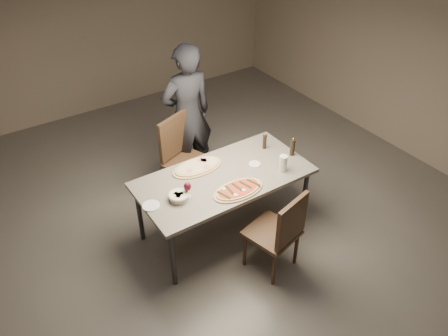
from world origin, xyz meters
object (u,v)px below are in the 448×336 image
dining_table (224,180)px  carafe (283,163)px  chair_near (280,230)px  pepper_mill_left (265,141)px  zucchini_pizza (238,190)px  ham_pizza (197,167)px  chair_far (182,154)px  bread_basket (179,196)px  diner (187,115)px

dining_table → carafe: (0.56, -0.26, 0.15)m
dining_table → chair_near: size_ratio=1.90×
pepper_mill_left → carafe: (-0.10, -0.44, 0.00)m
zucchini_pizza → ham_pizza: zucchini_pizza is taller
chair_near → chair_far: bearing=82.1°
chair_near → dining_table: bearing=85.7°
dining_table → carafe: bearing=-24.6°
dining_table → bread_basket: 0.58m
chair_near → diner: 1.89m
chair_near → chair_far: 1.60m
zucchini_pizza → ham_pizza: bearing=82.7°
bread_basket → diner: 1.40m
zucchini_pizza → carafe: 0.58m
diner → bread_basket: bearing=58.5°
zucchini_pizza → carafe: carafe is taller
pepper_mill_left → carafe: pepper_mill_left is taller
carafe → diner: size_ratio=0.10×
ham_pizza → pepper_mill_left: (0.82, -0.09, 0.07)m
dining_table → chair_near: 0.79m
chair_far → diner: 0.48m
pepper_mill_left → chair_far: size_ratio=0.18×
dining_table → zucchini_pizza: 0.29m
ham_pizza → chair_far: size_ratio=0.55×
dining_table → chair_near: (0.13, -0.77, -0.16)m
pepper_mill_left → chair_far: 0.99m
ham_pizza → chair_far: bearing=72.5°
zucchini_pizza → chair_near: chair_near is taller
carafe → chair_far: bearing=119.1°
ham_pizza → bread_basket: size_ratio=2.82×
bread_basket → chair_far: (0.53, 0.90, -0.22)m
ham_pizza → carafe: size_ratio=3.14×
pepper_mill_left → carafe: bearing=-102.9°
chair_near → diner: (0.06, 1.86, 0.36)m
dining_table → pepper_mill_left: bearing=15.4°
carafe → chair_far: size_ratio=0.18×
zucchini_pizza → bread_basket: 0.59m
dining_table → chair_far: (-0.04, 0.82, -0.12)m
zucchini_pizza → chair_near: 0.56m
ham_pizza → bread_basket: 0.53m
bread_basket → pepper_mill_left: bearing=11.8°
diner → pepper_mill_left: bearing=118.8°
bread_basket → carafe: (1.13, -0.18, 0.05)m
dining_table → chair_far: 0.83m
zucchini_pizza → carafe: (0.58, 0.02, 0.07)m
bread_basket → diner: (0.76, 1.17, 0.10)m
ham_pizza → zucchini_pizza: bearing=-81.2°
zucchini_pizza → bread_basket: bearing=137.8°
carafe → chair_near: size_ratio=0.19×
chair_far → diner: bearing=-152.8°
bread_basket → chair_far: bearing=59.7°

